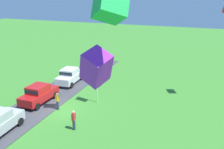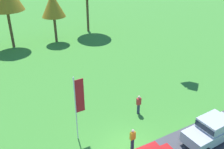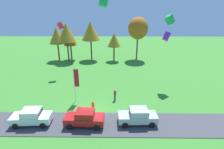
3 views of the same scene
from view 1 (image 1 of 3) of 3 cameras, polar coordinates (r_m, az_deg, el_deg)
The scene contains 8 objects.
ground_plane at distance 25.83m, azimuth -11.48°, elevation -7.35°, with size 120.00×120.00×0.00m, color #3D842D.
pavement_strip at distance 27.06m, azimuth -15.79°, elevation -6.40°, with size 36.00×4.40×0.06m, color #424247.
car_sedan_near_entrance at distance 31.84m, azimuth -9.17°, elevation -0.18°, with size 4.49×2.14×1.84m.
car_sedan_mid_row at distance 27.15m, azimuth -15.67°, elevation -3.98°, with size 4.46×2.07×1.84m.
person_beside_suv at distance 21.73m, azimuth -8.33°, elevation -9.78°, with size 0.36×0.24×1.71m.
person_on_lawn at distance 25.37m, azimuth -11.79°, elevation -5.69°, with size 0.36×0.24×1.71m.
flag_banner at distance 25.38m, azimuth -3.52°, elevation 0.39°, with size 0.71×0.08×5.10m.
kite_box_high_left at distance 9.81m, azimuth -3.48°, elevation 1.60°, with size 0.86×0.86×1.21m, color purple.
Camera 1 is at (19.58, 12.70, 11.08)m, focal length 42.00 mm.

